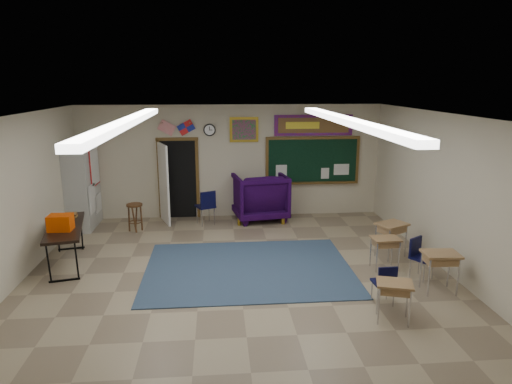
{
  "coord_description": "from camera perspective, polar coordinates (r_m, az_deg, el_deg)",
  "views": [
    {
      "loc": [
        -0.37,
        -7.51,
        3.57
      ],
      "look_at": [
        0.41,
        1.5,
        1.38
      ],
      "focal_mm": 32.0,
      "sensor_mm": 36.0,
      "label": 1
    }
  ],
  "objects": [
    {
      "name": "floor",
      "position": [
        8.33,
        -1.95,
        -11.8
      ],
      "size": [
        9.0,
        9.0,
        0.0
      ],
      "primitive_type": "plane",
      "color": "gray",
      "rests_on": "ground"
    },
    {
      "name": "back_wall",
      "position": [
        12.19,
        -3.14,
        3.82
      ],
      "size": [
        8.0,
        0.04,
        3.0
      ],
      "primitive_type": "cube",
      "color": "#BEB49A",
      "rests_on": "floor"
    },
    {
      "name": "front_wall",
      "position": [
        3.68,
        1.85,
        -20.74
      ],
      "size": [
        8.0,
        0.04,
        3.0
      ],
      "primitive_type": "cube",
      "color": "#BEB49A",
      "rests_on": "floor"
    },
    {
      "name": "right_wall",
      "position": [
        8.93,
        24.52,
        -1.05
      ],
      "size": [
        0.04,
        9.0,
        3.0
      ],
      "primitive_type": "cube",
      "color": "#BEB49A",
      "rests_on": "floor"
    },
    {
      "name": "ceiling",
      "position": [
        7.54,
        -2.14,
        9.26
      ],
      "size": [
        8.0,
        9.0,
        0.04
      ],
      "primitive_type": "cube",
      "color": "silver",
      "rests_on": "back_wall"
    },
    {
      "name": "area_rug",
      "position": [
        9.06,
        -0.95,
        -9.53
      ],
      "size": [
        4.0,
        3.0,
        0.02
      ],
      "primitive_type": "cube",
      "color": "#2D3E57",
      "rests_on": "floor"
    },
    {
      "name": "fluorescent_strips",
      "position": [
        7.55,
        -2.13,
        8.8
      ],
      "size": [
        3.86,
        6.0,
        0.1
      ],
      "primitive_type": null,
      "color": "white",
      "rests_on": "ceiling"
    },
    {
      "name": "doorway",
      "position": [
        12.18,
        -10.17,
        1.49
      ],
      "size": [
        1.1,
        0.89,
        2.16
      ],
      "color": "black",
      "rests_on": "back_wall"
    },
    {
      "name": "chalkboard",
      "position": [
        12.43,
        7.08,
        3.75
      ],
      "size": [
        2.55,
        0.14,
        1.3
      ],
      "color": "brown",
      "rests_on": "back_wall"
    },
    {
      "name": "bulletin_board",
      "position": [
        12.3,
        7.21,
        8.28
      ],
      "size": [
        2.1,
        0.05,
        0.55
      ],
      "color": "#A80E0E",
      "rests_on": "back_wall"
    },
    {
      "name": "framed_art_print",
      "position": [
        12.06,
        -1.51,
        7.8
      ],
      "size": [
        0.75,
        0.05,
        0.65
      ],
      "color": "#A0811F",
      "rests_on": "back_wall"
    },
    {
      "name": "wall_clock",
      "position": [
        12.04,
        -5.83,
        7.73
      ],
      "size": [
        0.32,
        0.05,
        0.32
      ],
      "color": "black",
      "rests_on": "back_wall"
    },
    {
      "name": "wall_flags",
      "position": [
        12.04,
        -9.93,
        8.22
      ],
      "size": [
        1.16,
        0.06,
        0.7
      ],
      "primitive_type": null,
      "color": "red",
      "rests_on": "back_wall"
    },
    {
      "name": "storage_cabinet",
      "position": [
        12.1,
        -20.87,
        0.91
      ],
      "size": [
        0.59,
        1.25,
        2.2
      ],
      "color": "#A1A19D",
      "rests_on": "floor"
    },
    {
      "name": "wingback_armchair",
      "position": [
        12.08,
        0.43,
        -0.51
      ],
      "size": [
        1.53,
        1.56,
        1.24
      ],
      "primitive_type": "imported",
      "rotation": [
        0.0,
        0.0,
        3.3
      ],
      "color": "black",
      "rests_on": "floor"
    },
    {
      "name": "student_chair_reading",
      "position": [
        11.73,
        -6.34,
        -1.89
      ],
      "size": [
        0.6,
        0.6,
        0.9
      ],
      "primitive_type": null,
      "rotation": [
        0.0,
        0.0,
        3.56
      ],
      "color": "black",
      "rests_on": "floor"
    },
    {
      "name": "student_chair_desk_a",
      "position": [
        7.9,
        15.62,
        -10.97
      ],
      "size": [
        0.37,
        0.37,
        0.71
      ],
      "primitive_type": null,
      "rotation": [
        0.0,
        0.0,
        3.18
      ],
      "color": "black",
      "rests_on": "floor"
    },
    {
      "name": "student_chair_desk_b",
      "position": [
        9.05,
        20.07,
        -7.88
      ],
      "size": [
        0.53,
        0.53,
        0.76
      ],
      "primitive_type": null,
      "rotation": [
        0.0,
        0.0,
        0.58
      ],
      "color": "black",
      "rests_on": "floor"
    },
    {
      "name": "student_desk_front_left",
      "position": [
        9.29,
        15.81,
        -7.17
      ],
      "size": [
        0.55,
        0.42,
        0.64
      ],
      "rotation": [
        0.0,
        0.0,
        0.05
      ],
      "color": "#A0704A",
      "rests_on": "floor"
    },
    {
      "name": "student_desk_front_right",
      "position": [
        9.95,
        16.52,
        -5.53
      ],
      "size": [
        0.75,
        0.68,
        0.73
      ],
      "rotation": [
        0.0,
        0.0,
        0.47
      ],
      "color": "#A0704A",
      "rests_on": "floor"
    },
    {
      "name": "student_desk_back_left",
      "position": [
        7.41,
        16.81,
        -12.73
      ],
      "size": [
        0.62,
        0.53,
        0.64
      ],
      "rotation": [
        0.0,
        0.0,
        -0.29
      ],
      "color": "#A0704A",
      "rests_on": "floor"
    },
    {
      "name": "student_desk_back_right",
      "position": [
        8.6,
        21.96,
        -9.05
      ],
      "size": [
        0.62,
        0.48,
        0.72
      ],
      "rotation": [
        0.0,
        0.0,
        -0.05
      ],
      "color": "#A0704A",
      "rests_on": "floor"
    },
    {
      "name": "folding_table",
      "position": [
        9.88,
        -22.63,
        -5.96
      ],
      "size": [
        1.06,
        2.04,
        1.11
      ],
      "rotation": [
        0.0,
        0.0,
        0.22
      ],
      "color": "black",
      "rests_on": "floor"
    },
    {
      "name": "wooden_stool",
      "position": [
        11.54,
        -14.87,
        -3.04
      ],
      "size": [
        0.39,
        0.39,
        0.68
      ],
      "color": "#4D3217",
      "rests_on": "floor"
    }
  ]
}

